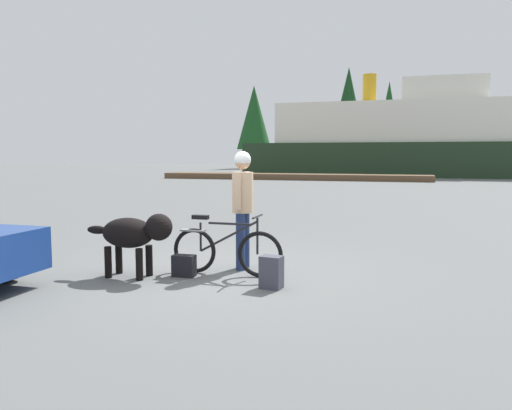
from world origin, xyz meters
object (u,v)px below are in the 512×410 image
bicycle (226,250)px  backpack (271,272)px  person_cyclist (243,198)px  ferry_boat (409,140)px  dog (134,234)px  handbag_pannier (184,266)px

bicycle → backpack: bicycle is taller
bicycle → person_cyclist: (0.11, 0.46, 0.72)m
bicycle → ferry_boat: 36.29m
person_cyclist → dog: size_ratio=1.33×
bicycle → ferry_boat: size_ratio=0.06×
handbag_pannier → ferry_boat: ferry_boat is taller
backpack → bicycle: bearing=148.2°
dog → ferry_boat: 36.87m
bicycle → dog: bearing=-157.4°
handbag_pannier → bicycle: bearing=24.7°
bicycle → ferry_boat: ferry_boat is taller
dog → handbag_pannier: bearing=20.8°
person_cyclist → backpack: 1.49m
dog → backpack: bearing=-0.4°
dog → handbag_pannier: dog is taller
bicycle → person_cyclist: size_ratio=0.93×
handbag_pannier → person_cyclist: bearing=47.7°
person_cyclist → dog: 1.68m
dog → bicycle: bearing=22.6°
ferry_boat → person_cyclist: bearing=-93.8°
backpack → ferry_boat: 36.76m
handbag_pannier → dog: bearing=-159.2°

